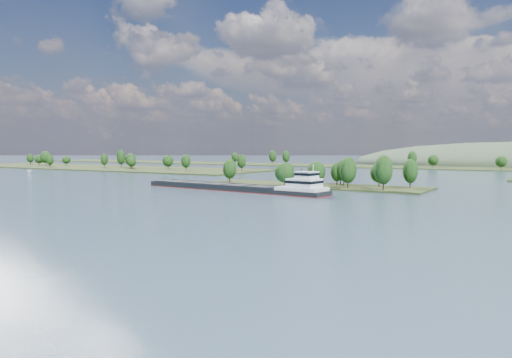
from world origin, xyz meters
The scene contains 6 objects.
ground centered at (0.00, 120.00, 0.00)m, with size 1800.00×1800.00×0.00m, color #385161.
tree_island centered at (6.71, 178.72, 3.87)m, with size 100.00×34.06×14.67m.
left_bank centered at (-228.76, 260.07, 0.90)m, with size 300.00×80.00×15.61m.
back_shoreline centered at (6.58, 399.72, 0.63)m, with size 900.00×60.00×14.59m.
cargo_barge centered at (-12.61, 144.97, 1.47)m, with size 86.91×20.87×11.67m.
motorboat centered at (-203.92, 182.30, 1.17)m, with size 2.29×6.08×2.35m, color white.
Camera 1 is at (93.19, -16.77, 17.14)m, focal length 35.00 mm.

